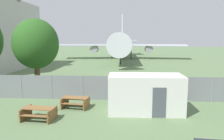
{
  "coord_description": "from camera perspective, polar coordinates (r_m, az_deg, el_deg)",
  "views": [
    {
      "loc": [
        0.94,
        -5.89,
        4.94
      ],
      "look_at": [
        -0.37,
        14.09,
        2.0
      ],
      "focal_mm": 35.0,
      "sensor_mm": 36.0,
      "label": 1
    }
  ],
  "objects": [
    {
      "name": "perimeter_fence",
      "position": [
        17.46,
        0.56,
        -4.77
      ],
      "size": [
        56.07,
        0.07,
        1.95
      ],
      "color": "gray",
      "rests_on": "ground"
    },
    {
      "name": "airplane",
      "position": [
        51.33,
        2.46,
        7.11
      ],
      "size": [
        30.69,
        38.03,
        11.62
      ],
      "rotation": [
        0.0,
        0.0,
        -1.57
      ],
      "color": "silver",
      "rests_on": "ground"
    },
    {
      "name": "portable_cabin",
      "position": [
        14.77,
        8.71,
        -6.14
      ],
      "size": [
        4.92,
        2.37,
        2.54
      ],
      "rotation": [
        0.0,
        0.0,
        0.03
      ],
      "color": "silver",
      "rests_on": "ground"
    },
    {
      "name": "picnic_bench_near_cabin",
      "position": [
        15.95,
        -9.52,
        -8.01
      ],
      "size": [
        2.01,
        1.62,
        0.76
      ],
      "rotation": [
        0.0,
        0.0,
        -0.13
      ],
      "color": "brown",
      "rests_on": "ground"
    },
    {
      "name": "picnic_bench_open_grass",
      "position": [
        14.23,
        -18.55,
        -10.36
      ],
      "size": [
        2.06,
        1.57,
        0.76
      ],
      "rotation": [
        0.0,
        0.0,
        -0.09
      ],
      "color": "brown",
      "rests_on": "ground"
    },
    {
      "name": "tree_left_of_cabin",
      "position": [
        22.06,
        -19.28,
        6.43
      ],
      "size": [
        4.3,
        4.3,
        6.77
      ],
      "color": "brown",
      "rests_on": "ground"
    }
  ]
}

